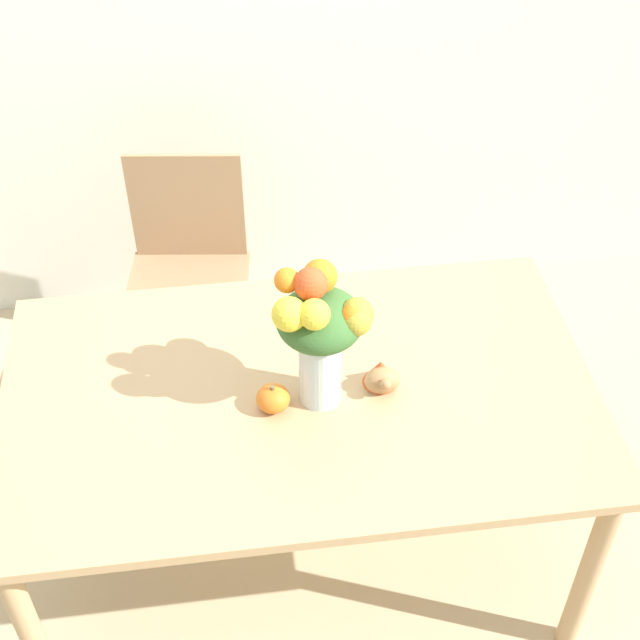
# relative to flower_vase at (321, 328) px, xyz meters

# --- Properties ---
(ground_plane) EXTENTS (12.00, 12.00, 0.00)m
(ground_plane) POSITION_rel_flower_vase_xyz_m (-0.05, 0.03, -0.98)
(ground_plane) COLOR tan
(dining_table) EXTENTS (1.57, 0.94, 0.73)m
(dining_table) POSITION_rel_flower_vase_xyz_m (-0.05, 0.03, -0.33)
(dining_table) COLOR tan
(dining_table) RESTS_ON ground_plane
(flower_vase) EXTENTS (0.25, 0.24, 0.42)m
(flower_vase) POSITION_rel_flower_vase_xyz_m (0.00, 0.00, 0.00)
(flower_vase) COLOR silver
(flower_vase) RESTS_ON dining_table
(pumpkin) EXTENTS (0.09, 0.09, 0.08)m
(pumpkin) POSITION_rel_flower_vase_xyz_m (-0.13, -0.02, -0.21)
(pumpkin) COLOR orange
(pumpkin) RESTS_ON dining_table
(turkey_figurine) EXTENTS (0.09, 0.13, 0.08)m
(turkey_figurine) POSITION_rel_flower_vase_xyz_m (0.16, 0.02, -0.21)
(turkey_figurine) COLOR #A87A4C
(turkey_figurine) RESTS_ON dining_table
(dining_chair_near_window) EXTENTS (0.47, 0.47, 0.87)m
(dining_chair_near_window) POSITION_rel_flower_vase_xyz_m (-0.35, 0.89, -0.52)
(dining_chair_near_window) COLOR #9E7A56
(dining_chair_near_window) RESTS_ON ground_plane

